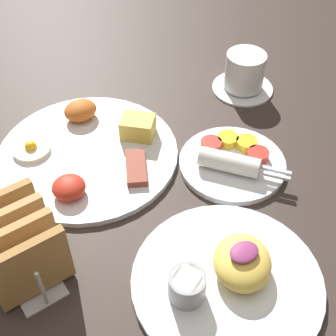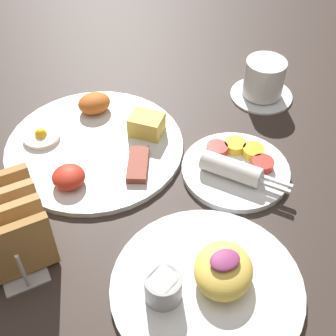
# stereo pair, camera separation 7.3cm
# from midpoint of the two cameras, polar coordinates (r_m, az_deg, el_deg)

# --- Properties ---
(ground_plane) EXTENTS (3.00, 3.00, 0.00)m
(ground_plane) POSITION_cam_midpoint_polar(r_m,az_deg,el_deg) (0.71, -6.24, -5.73)
(ground_plane) COLOR #332823
(plate_breakfast) EXTENTS (0.30, 0.30, 0.05)m
(plate_breakfast) POSITION_cam_midpoint_polar(r_m,az_deg,el_deg) (0.81, -12.19, 1.98)
(plate_breakfast) COLOR white
(plate_breakfast) RESTS_ON ground_plane
(plate_condiments) EXTENTS (0.18, 0.19, 0.04)m
(plate_condiments) POSITION_cam_midpoint_polar(r_m,az_deg,el_deg) (0.77, 5.09, 0.86)
(plate_condiments) COLOR white
(plate_condiments) RESTS_ON ground_plane
(plate_foreground) EXTENTS (0.26, 0.26, 0.06)m
(plate_foreground) POSITION_cam_midpoint_polar(r_m,az_deg,el_deg) (0.63, 3.87, -13.24)
(plate_foreground) COLOR white
(plate_foreground) RESTS_ON ground_plane
(toast_rack) EXTENTS (0.10, 0.15, 0.10)m
(toast_rack) POSITION_cam_midpoint_polar(r_m,az_deg,el_deg) (0.66, -20.93, -8.98)
(toast_rack) COLOR #B7B7BC
(toast_rack) RESTS_ON ground_plane
(coffee_cup) EXTENTS (0.12, 0.12, 0.08)m
(coffee_cup) POSITION_cam_midpoint_polar(r_m,az_deg,el_deg) (0.93, 7.04, 11.25)
(coffee_cup) COLOR white
(coffee_cup) RESTS_ON ground_plane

